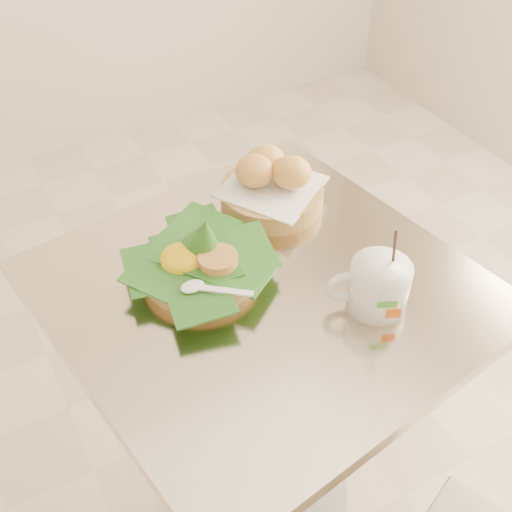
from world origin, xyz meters
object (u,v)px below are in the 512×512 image
rice_basket (200,259)px  cafe_table (262,364)px  bread_basket (271,185)px  coffee_mug (377,285)px

rice_basket → cafe_table: bearing=-44.7°
cafe_table → bread_basket: bearing=56.8°
cafe_table → coffee_mug: 0.33m
rice_basket → coffee_mug: (0.23, -0.22, 0.01)m
bread_basket → coffee_mug: 0.34m
bread_basket → rice_basket: bearing=-150.4°
rice_basket → coffee_mug: 0.31m
rice_basket → bread_basket: bearing=29.6°
rice_basket → bread_basket: rice_basket is taller
cafe_table → bread_basket: (0.14, 0.21, 0.26)m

